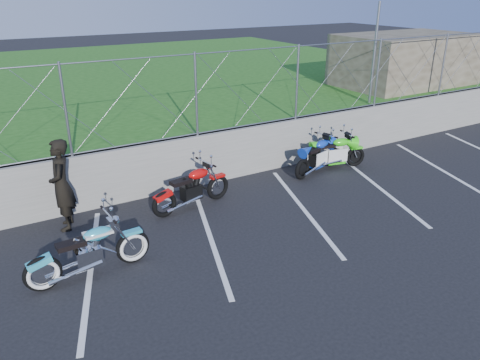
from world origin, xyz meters
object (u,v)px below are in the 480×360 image
cruiser_turquoise (91,253)px  sportbike_green (335,154)px  sportbike_blue (318,157)px  naked_orange (193,190)px  person_standing (62,185)px

cruiser_turquoise → sportbike_green: (7.11, 1.80, -0.01)m
sportbike_blue → naked_orange: bearing=167.6°
naked_orange → sportbike_green: size_ratio=1.09×
sportbike_blue → person_standing: person_standing is taller
naked_orange → person_standing: size_ratio=1.07×
sportbike_blue → person_standing: (-6.54, 0.21, 0.53)m
naked_orange → sportbike_green: bearing=-6.1°
cruiser_turquoise → naked_orange: size_ratio=1.07×
sportbike_blue → sportbike_green: bearing=-20.4°
naked_orange → sportbike_blue: size_ratio=1.10×
sportbike_green → sportbike_blue: bearing=-170.8°
person_standing → cruiser_turquoise: bearing=14.8°
naked_orange → person_standing: 2.78m
naked_orange → sportbike_green: naked_orange is taller
sportbike_blue → person_standing: 6.56m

